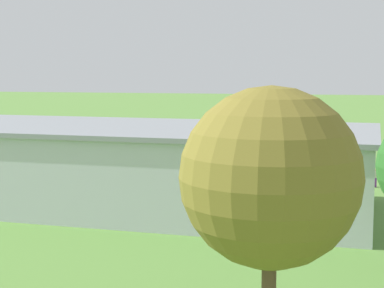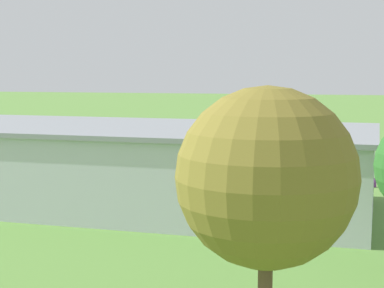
% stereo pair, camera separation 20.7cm
% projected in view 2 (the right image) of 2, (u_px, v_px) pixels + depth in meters
% --- Properties ---
extents(ground_plane, '(400.00, 400.00, 0.00)m').
position_uv_depth(ground_plane, '(204.00, 145.00, 92.37)').
color(ground_plane, '#568438').
extents(hangar, '(39.96, 17.74, 6.45)m').
position_uv_depth(hangar, '(124.00, 165.00, 50.98)').
color(hangar, '#B7BCC6').
rests_on(hangar, ground_plane).
extents(biplane, '(7.76, 8.52, 4.11)m').
position_uv_depth(biplane, '(209.00, 132.00, 83.66)').
color(biplane, silver).
extents(person_near_hangar_door, '(0.45, 0.45, 1.58)m').
position_uv_depth(person_near_hangar_door, '(347.00, 180.00, 58.19)').
color(person_near_hangar_door, beige).
rests_on(person_near_hangar_door, ground_plane).
extents(person_crossing_taxiway, '(0.51, 0.51, 1.63)m').
position_uv_depth(person_crossing_taxiway, '(325.00, 174.00, 61.80)').
color(person_crossing_taxiway, '#72338C').
rests_on(person_crossing_taxiway, ground_plane).
extents(person_at_fence_line, '(0.51, 0.51, 1.69)m').
position_uv_depth(person_at_fence_line, '(358.00, 178.00, 59.06)').
color(person_at_fence_line, beige).
rests_on(person_at_fence_line, ground_plane).
extents(person_watching_takeoff, '(0.52, 0.52, 1.74)m').
position_uv_depth(person_watching_takeoff, '(375.00, 178.00, 59.00)').
color(person_watching_takeoff, '#72338C').
rests_on(person_watching_takeoff, ground_plane).
extents(tree_by_windsock, '(6.80, 6.80, 10.31)m').
position_uv_depth(tree_by_windsock, '(267.00, 178.00, 23.40)').
color(tree_by_windsock, brown).
rests_on(tree_by_windsock, ground_plane).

